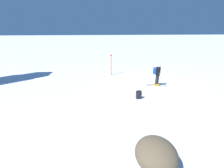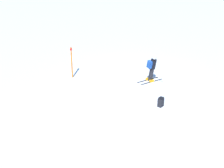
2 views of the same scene
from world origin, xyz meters
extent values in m
plane|color=white|center=(0.00, 0.00, 0.00)|extent=(300.00, 300.00, 0.00)
cube|color=black|center=(-1.39, 0.04, 0.01)|extent=(0.48, 1.57, 0.01)
cube|color=black|center=(-1.04, -0.04, 0.01)|extent=(0.48, 1.57, 0.01)
cube|color=orange|center=(-1.39, 0.04, 0.07)|extent=(0.20, 0.31, 0.12)
cube|color=orange|center=(-1.04, -0.04, 0.07)|extent=(0.20, 0.31, 0.12)
cylinder|color=black|center=(-1.31, 0.02, 0.50)|extent=(0.44, 0.35, 0.78)
cylinder|color=black|center=(-1.42, 0.05, 1.15)|extent=(0.51, 0.44, 0.64)
sphere|color=tan|center=(-1.50, 0.07, 1.55)|extent=(0.29, 0.27, 0.25)
sphere|color=silver|center=(-1.50, 0.07, 1.57)|extent=(0.33, 0.31, 0.28)
cube|color=#194293|center=(-1.37, 0.31, 1.18)|extent=(0.39, 0.26, 0.48)
cylinder|color=#B7B7BC|center=(-1.80, -0.16, 0.54)|extent=(0.35, 0.47, 1.09)
cylinder|color=#B7B7BC|center=(-0.98, -0.37, 0.58)|extent=(0.51, 0.67, 1.18)
cube|color=black|center=(-3.58, 2.20, 0.22)|extent=(0.25, 0.32, 0.44)
cube|color=black|center=(-3.58, 2.20, 0.47)|extent=(0.22, 0.29, 0.06)
cylinder|color=orange|center=(2.58, 2.87, 0.99)|extent=(0.08, 0.08, 1.97)
cylinder|color=red|center=(2.58, 2.87, 1.82)|extent=(0.13, 0.13, 0.10)
camera|label=1|loc=(-13.13, 5.51, 4.00)|focal=28.00mm
camera|label=2|loc=(-11.48, 14.00, 7.54)|focal=50.00mm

